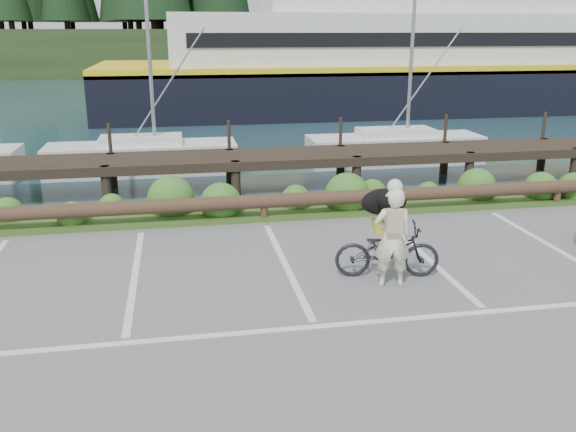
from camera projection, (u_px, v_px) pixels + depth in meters
name	position (u px, v px, depth m)	size (l,w,h in m)	color
ground	(309.00, 314.00, 8.92)	(72.00, 72.00, 0.00)	#5E5F61
harbor_backdrop	(189.00, 60.00, 82.76)	(170.00, 160.00, 30.00)	#1C3944
vegetation_strip	(260.00, 210.00, 13.89)	(34.00, 1.60, 0.10)	#3D5B21
log_rail	(264.00, 221.00, 13.24)	(32.00, 0.30, 0.60)	#443021
bicycle	(387.00, 251.00, 10.17)	(0.61, 1.74, 0.91)	black
cyclist	(392.00, 238.00, 9.67)	(0.60, 0.39, 1.65)	#EFEDCA
dog	(384.00, 202.00, 10.50)	(0.81, 0.40, 0.47)	black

